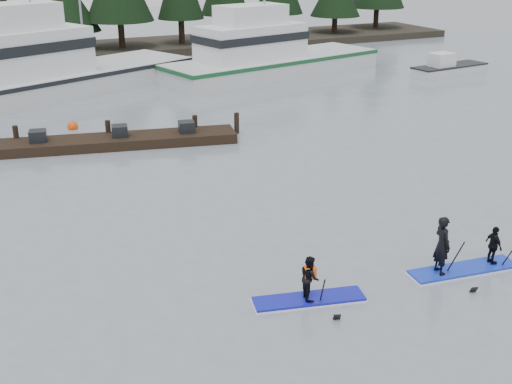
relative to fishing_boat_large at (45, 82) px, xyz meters
name	(u,v)px	position (x,y,z in m)	size (l,w,h in m)	color
ground	(358,313)	(3.46, -28.27, -0.78)	(160.00, 160.00, 0.00)	slate
far_shore	(66,52)	(3.46, 13.73, -0.48)	(70.00, 8.00, 0.60)	#2D281E
treeline	(66,56)	(3.46, 13.73, -0.78)	(60.00, 4.00, 8.00)	black
fishing_boat_large	(45,82)	(0.00, 0.00, 0.00)	(18.69, 11.82, 10.20)	silver
fishing_boat_medium	(268,66)	(14.66, -0.20, -0.11)	(16.51, 8.03, 9.27)	silver
skiff	(449,70)	(26.09, -5.28, -0.45)	(5.73, 1.72, 0.67)	silver
floating_dock	(86,143)	(0.07, -11.66, -0.56)	(13.38, 1.78, 0.45)	black
buoy_c	(287,79)	(15.33, -1.72, -0.78)	(0.63, 0.63, 0.63)	#FF480C
buoy_b	(73,129)	(0.09, -8.23, -0.78)	(0.51, 0.51, 0.51)	#FF480C
paddleboard_solo	(309,286)	(2.63, -27.26, -0.34)	(2.95, 1.35, 1.78)	#1217A8
paddleboard_duo	(461,253)	(7.18, -27.67, -0.18)	(3.25, 1.34, 2.29)	#1532C6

